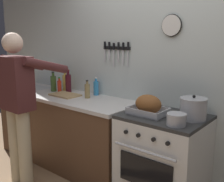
% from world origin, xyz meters
% --- Properties ---
extents(wall_back, '(6.00, 0.13, 2.60)m').
position_xyz_m(wall_back, '(-0.00, 1.35, 1.30)').
color(wall_back, silver).
rests_on(wall_back, ground).
extents(counter_block, '(2.03, 0.65, 0.90)m').
position_xyz_m(counter_block, '(-1.21, 0.99, 0.46)').
color(counter_block, brown).
rests_on(counter_block, ground).
extents(stove, '(0.76, 0.67, 0.90)m').
position_xyz_m(stove, '(0.22, 0.99, 0.45)').
color(stove, white).
rests_on(stove, ground).
extents(person_cook, '(0.51, 0.63, 1.66)m').
position_xyz_m(person_cook, '(-1.17, 0.34, 0.95)').
color(person_cook, '#C6B793').
rests_on(person_cook, ground).
extents(roasting_pan, '(0.35, 0.26, 0.19)m').
position_xyz_m(roasting_pan, '(0.08, 0.92, 0.99)').
color(roasting_pan, '#B7B7BC').
rests_on(roasting_pan, stove).
extents(stock_pot, '(0.24, 0.24, 0.22)m').
position_xyz_m(stock_pot, '(0.47, 1.05, 1.00)').
color(stock_pot, '#B7B7BC').
rests_on(stock_pot, stove).
extents(saucepan, '(0.16, 0.16, 0.10)m').
position_xyz_m(saucepan, '(0.43, 0.80, 0.95)').
color(saucepan, '#B7B7BC').
rests_on(saucepan, stove).
extents(cutting_board, '(0.36, 0.24, 0.02)m').
position_xyz_m(cutting_board, '(-1.14, 0.96, 0.91)').
color(cutting_board, tan).
rests_on(cutting_board, counter_block).
extents(bottle_hot_sauce, '(0.05, 0.05, 0.20)m').
position_xyz_m(bottle_hot_sauce, '(-1.35, 1.06, 0.98)').
color(bottle_hot_sauce, red).
rests_on(bottle_hot_sauce, counter_block).
extents(bottle_cooking_oil, '(0.07, 0.07, 0.26)m').
position_xyz_m(bottle_cooking_oil, '(-1.39, 1.19, 1.01)').
color(bottle_cooking_oil, gold).
rests_on(bottle_cooking_oil, counter_block).
extents(bottle_dish_soap, '(0.06, 0.06, 0.22)m').
position_xyz_m(bottle_dish_soap, '(-0.86, 1.23, 0.99)').
color(bottle_dish_soap, '#338CCC').
rests_on(bottle_dish_soap, counter_block).
extents(bottle_olive_oil, '(0.07, 0.07, 0.26)m').
position_xyz_m(bottle_olive_oil, '(-1.47, 1.05, 1.01)').
color(bottle_olive_oil, '#385623').
rests_on(bottle_olive_oil, counter_block).
extents(bottle_wine_red, '(0.07, 0.07, 0.29)m').
position_xyz_m(bottle_wine_red, '(-1.27, 1.14, 1.02)').
color(bottle_wine_red, '#47141E').
rests_on(bottle_wine_red, counter_block).
extents(bottle_vinegar, '(0.06, 0.06, 0.21)m').
position_xyz_m(bottle_vinegar, '(-0.84, 1.05, 0.99)').
color(bottle_vinegar, '#997F4C').
rests_on(bottle_vinegar, counter_block).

